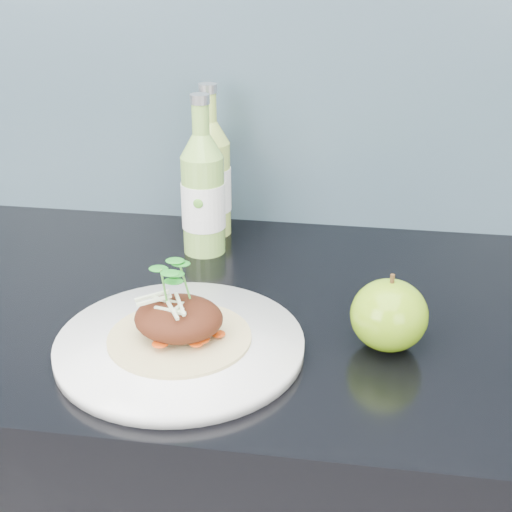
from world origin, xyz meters
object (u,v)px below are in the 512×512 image
object	(u,v)px
cider_bottle_left	(210,179)
cider_bottle_right	(203,195)
dinner_plate	(180,345)
green_apple	(389,315)

from	to	relation	value
cider_bottle_left	cider_bottle_right	distance (m)	0.07
dinner_plate	green_apple	xyz separation A→B (m)	(0.24, 0.05, 0.03)
dinner_plate	cider_bottle_left	size ratio (longest dim) A/B	1.29
green_apple	cider_bottle_left	size ratio (longest dim) A/B	0.46
dinner_plate	cider_bottle_left	bearing A→B (deg)	96.22
green_apple	dinner_plate	bearing A→B (deg)	-168.88
cider_bottle_right	cider_bottle_left	bearing A→B (deg)	118.13
cider_bottle_left	cider_bottle_right	bearing A→B (deg)	-64.47
cider_bottle_left	cider_bottle_right	xyz separation A→B (m)	(0.00, -0.07, 0.00)
green_apple	cider_bottle_left	distance (m)	0.42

